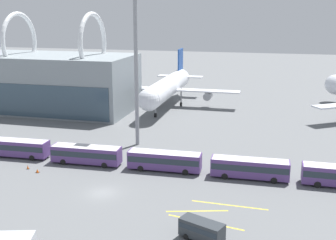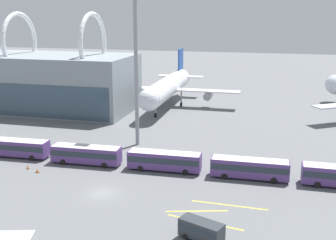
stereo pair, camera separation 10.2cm
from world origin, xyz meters
The scene contains 13 objects.
ground_plane centered at (0.00, 0.00, 0.00)m, with size 440.00×440.00×0.00m, color slate.
airliner_at_gate_far centered at (-5.05, 57.41, 5.47)m, with size 38.56×41.18×14.36m.
shuttle_bus_0 centered at (-20.93, 10.63, 1.84)m, with size 12.01×3.23×3.12m.
shuttle_bus_1 centered at (-7.30, 10.37, 1.84)m, with size 12.01×3.19×3.12m.
shuttle_bus_2 centered at (6.34, 10.72, 1.84)m, with size 12.00×3.15×3.12m.
shuttle_bus_3 centered at (19.98, 10.75, 1.84)m, with size 11.98×3.05×3.12m.
service_van_foreground centered at (15.95, -9.12, 1.38)m, with size 5.48×3.72×2.34m.
floodlight_mast centered at (-2.33, 22.83, 17.57)m, with size 2.46×2.46×29.97m.
lane_stripe_0 centered at (14.16, -2.22, 0.00)m, with size 8.09×0.25×0.01m, color yellow.
lane_stripe_1 centered at (15.68, -4.95, 0.00)m, with size 9.83×0.25×0.01m, color yellow.
lane_stripe_2 centered at (18.03, 0.55, 0.00)m, with size 10.25×0.25×0.01m, color yellow.
traffic_cone_0 centered at (-15.65, 5.73, 0.35)m, with size 0.44×0.44×0.71m.
traffic_cone_1 centered at (-13.28, 4.72, 0.31)m, with size 0.61×0.61×0.63m.
Camera 1 is at (22.93, -51.56, 25.12)m, focal length 45.00 mm.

